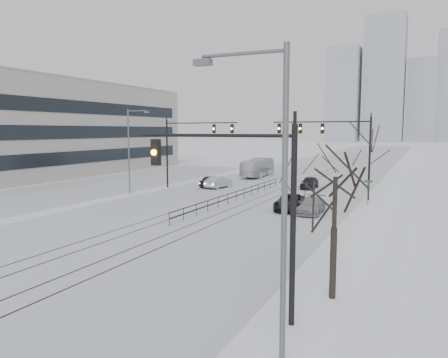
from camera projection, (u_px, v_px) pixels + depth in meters
road at (311, 173)px, 68.82m from camera, size 22.00×260.00×0.02m
sidewalk_east at (404, 177)px, 63.16m from camera, size 5.00×260.00×0.16m
curb at (386, 176)px, 64.19m from camera, size 0.10×260.00×0.12m
parking_strip at (106, 184)px, 54.66m from camera, size 14.00×60.00×0.03m
tram_rails at (270, 189)px, 50.80m from camera, size 5.30×180.00×0.01m
office_building at (3, 128)px, 61.40m from camera, size 20.20×62.20×14.11m
skyline at (408, 89)px, 255.85m from camera, size 96.00×48.00×72.00m
traffic_mast_near at (248, 195)px, 15.13m from camera, size 6.10×0.37×7.00m
traffic_mast_ne at (334, 141)px, 42.23m from camera, size 9.60×0.37×8.00m
traffic_mast_nw at (189, 141)px, 50.14m from camera, size 9.10×0.37×8.00m
street_light_east at (274, 190)px, 11.55m from camera, size 2.73×0.25×9.00m
street_light_west at (131, 145)px, 46.31m from camera, size 2.73×0.25×9.00m
bare_tree at (335, 190)px, 16.83m from camera, size 4.40×4.40×6.10m
median_fence at (236, 196)px, 41.73m from camera, size 0.06×24.00×1.00m
street_sign at (368, 189)px, 38.47m from camera, size 0.70×0.06×2.40m
sedan_sb_inner at (211, 181)px, 52.20m from camera, size 1.87×4.21×1.41m
sedan_sb_outer at (218, 182)px, 51.30m from camera, size 1.93×4.30×1.37m
sedan_nb_front at (290, 202)px, 37.10m from camera, size 2.89×5.12×1.35m
sedan_nb_right at (311, 206)px, 35.64m from camera, size 2.01×4.53×1.29m
sedan_nb_far at (309, 183)px, 50.83m from camera, size 1.85×4.18×1.40m
box_truck at (258, 168)px, 63.74m from camera, size 2.58×9.56×2.64m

